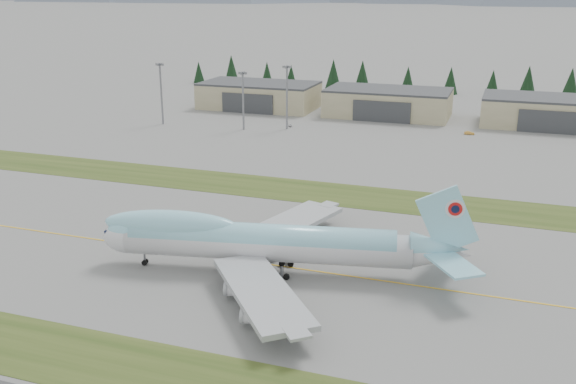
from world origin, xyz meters
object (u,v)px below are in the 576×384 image
at_px(hangar_right, 550,112).
at_px(service_vehicle_b, 469,135).
at_px(service_vehicle_a, 290,126).
at_px(hangar_center, 388,103).
at_px(boeing_747_freighter, 263,241).
at_px(hangar_left, 259,95).

distance_m(hangar_right, service_vehicle_b, 36.46).
relative_size(service_vehicle_a, service_vehicle_b, 0.87).
height_order(hangar_center, service_vehicle_b, hangar_center).
bearing_deg(service_vehicle_a, service_vehicle_b, -12.64).
distance_m(boeing_747_freighter, hangar_left, 164.88).
height_order(hangar_left, hangar_center, same).
bearing_deg(service_vehicle_b, hangar_left, 67.28).
xyz_separation_m(hangar_right, service_vehicle_b, (-26.68, -24.25, -5.39)).
bearing_deg(boeing_747_freighter, service_vehicle_b, 67.00).
bearing_deg(service_vehicle_a, hangar_left, 108.56).
bearing_deg(hangar_right, boeing_747_freighter, -109.40).
relative_size(boeing_747_freighter, service_vehicle_a, 22.48).
relative_size(boeing_747_freighter, hangar_left, 1.42).
height_order(service_vehicle_a, service_vehicle_b, service_vehicle_b).
distance_m(hangar_center, hangar_right, 60.00).
distance_m(service_vehicle_a, service_vehicle_b, 63.87).
bearing_deg(hangar_left, boeing_747_freighter, -68.26).
bearing_deg(service_vehicle_a, hangar_right, 0.00).
height_order(boeing_747_freighter, hangar_left, boeing_747_freighter).
height_order(hangar_center, hangar_right, same).
distance_m(hangar_left, hangar_center, 55.00).
distance_m(hangar_center, service_vehicle_a, 44.15).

